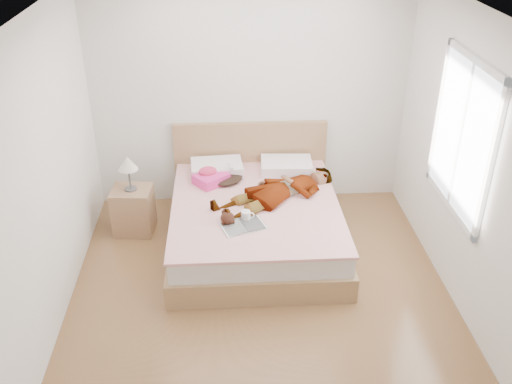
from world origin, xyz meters
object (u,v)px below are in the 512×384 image
(bed, at_px, (255,218))
(nightstand, at_px, (133,207))
(woman, at_px, (278,187))
(plush_toy, at_px, (227,217))
(magazine, at_px, (243,226))
(coffee_mug, at_px, (246,216))
(phone, at_px, (230,166))
(towel, at_px, (210,177))

(bed, distance_m, nightstand, 1.36)
(woman, bearing_deg, plush_toy, -79.65)
(woman, distance_m, magazine, 0.72)
(woman, distance_m, nightstand, 1.63)
(coffee_mug, relative_size, plush_toy, 0.60)
(bed, relative_size, magazine, 4.28)
(phone, bearing_deg, nightstand, 157.66)
(phone, distance_m, nightstand, 1.16)
(bed, distance_m, towel, 0.69)
(bed, bearing_deg, magazine, -105.30)
(woman, height_order, phone, woman)
(plush_toy, height_order, nightstand, nightstand)
(woman, xyz_separation_m, nightstand, (-1.59, 0.22, -0.31))
(woman, xyz_separation_m, plush_toy, (-0.55, -0.50, -0.04))
(woman, height_order, magazine, woman)
(towel, xyz_separation_m, plush_toy, (0.17, -0.84, -0.01))
(phone, height_order, towel, phone)
(phone, relative_size, plush_toy, 0.41)
(coffee_mug, height_order, nightstand, nightstand)
(towel, bearing_deg, coffee_mug, -66.19)
(coffee_mug, bearing_deg, towel, 113.81)
(towel, height_order, plush_toy, towel)
(bed, relative_size, towel, 4.72)
(towel, xyz_separation_m, nightstand, (-0.86, -0.12, -0.28))
(magazine, distance_m, coffee_mug, 0.13)
(phone, bearing_deg, coffee_mug, -113.07)
(magazine, bearing_deg, coffee_mug, 73.59)
(bed, height_order, plush_toy, bed)
(phone, relative_size, bed, 0.04)
(magazine, bearing_deg, towel, 109.25)
(woman, distance_m, plush_toy, 0.75)
(plush_toy, bearing_deg, phone, 86.70)
(woman, distance_m, phone, 0.64)
(phone, height_order, magazine, phone)
(nightstand, bearing_deg, woman, -7.81)
(magazine, bearing_deg, plush_toy, 150.07)
(towel, distance_m, nightstand, 0.91)
(woman, height_order, towel, woman)
(phone, xyz_separation_m, magazine, (0.10, -0.99, -0.17))
(coffee_mug, xyz_separation_m, nightstand, (-1.22, 0.69, -0.26))
(coffee_mug, bearing_deg, bed, 75.02)
(towel, bearing_deg, magazine, -70.75)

